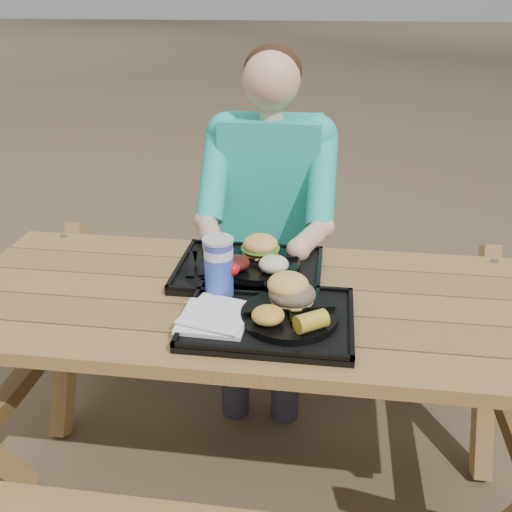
# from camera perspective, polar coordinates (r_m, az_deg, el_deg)

# --- Properties ---
(ground) EXTENTS (60.00, 60.00, 0.00)m
(ground) POSITION_cam_1_polar(r_m,az_deg,el_deg) (2.15, -0.00, -21.76)
(ground) COLOR #999999
(ground) RESTS_ON ground
(picnic_table) EXTENTS (1.80, 1.49, 0.75)m
(picnic_table) POSITION_cam_1_polar(r_m,az_deg,el_deg) (1.89, -0.00, -13.99)
(picnic_table) COLOR #999999
(picnic_table) RESTS_ON ground
(tray_near) EXTENTS (0.45, 0.35, 0.02)m
(tray_near) POSITION_cam_1_polar(r_m,az_deg,el_deg) (1.54, 1.31, -6.39)
(tray_near) COLOR black
(tray_near) RESTS_ON picnic_table
(tray_far) EXTENTS (0.45, 0.35, 0.02)m
(tray_far) POSITION_cam_1_polar(r_m,az_deg,el_deg) (1.80, -0.67, -1.49)
(tray_far) COLOR black
(tray_far) RESTS_ON picnic_table
(plate_near) EXTENTS (0.26, 0.26, 0.02)m
(plate_near) POSITION_cam_1_polar(r_m,az_deg,el_deg) (1.52, 3.36, -5.98)
(plate_near) COLOR black
(plate_near) RESTS_ON tray_near
(plate_far) EXTENTS (0.26, 0.26, 0.02)m
(plate_far) POSITION_cam_1_polar(r_m,az_deg,el_deg) (1.79, 0.32, -0.83)
(plate_far) COLOR black
(plate_far) RESTS_ON tray_far
(napkin_stack) EXTENTS (0.18, 0.18, 0.02)m
(napkin_stack) POSITION_cam_1_polar(r_m,az_deg,el_deg) (1.52, -4.24, -6.09)
(napkin_stack) COLOR white
(napkin_stack) RESTS_ON tray_near
(soda_cup) EXTENTS (0.08, 0.08, 0.16)m
(soda_cup) POSITION_cam_1_polar(r_m,az_deg,el_deg) (1.61, -3.73, -1.25)
(soda_cup) COLOR blue
(soda_cup) RESTS_ON tray_near
(condiment_bbq) EXTENTS (0.05, 0.05, 0.03)m
(condiment_bbq) POSITION_cam_1_polar(r_m,az_deg,el_deg) (1.64, 1.75, -3.27)
(condiment_bbq) COLOR black
(condiment_bbq) RESTS_ON tray_near
(condiment_mustard) EXTENTS (0.05, 0.05, 0.03)m
(condiment_mustard) POSITION_cam_1_polar(r_m,az_deg,el_deg) (1.63, 3.77, -3.47)
(condiment_mustard) COLOR yellow
(condiment_mustard) RESTS_ON tray_near
(sandwich) EXTENTS (0.12, 0.12, 0.12)m
(sandwich) POSITION_cam_1_polar(r_m,az_deg,el_deg) (1.54, 3.66, -2.59)
(sandwich) COLOR #EDBD53
(sandwich) RESTS_ON plate_near
(mac_cheese) EXTENTS (0.09, 0.09, 0.04)m
(mac_cheese) POSITION_cam_1_polar(r_m,az_deg,el_deg) (1.46, 1.21, -5.94)
(mac_cheese) COLOR gold
(mac_cheese) RESTS_ON plate_near
(corn_cob) EXTENTS (0.11, 0.11, 0.05)m
(corn_cob) POSITION_cam_1_polar(r_m,az_deg,el_deg) (1.44, 5.54, -6.52)
(corn_cob) COLOR gold
(corn_cob) RESTS_ON plate_near
(cutlery_far) EXTENTS (0.09, 0.18, 0.01)m
(cutlery_far) POSITION_cam_1_polar(r_m,az_deg,el_deg) (1.83, -5.60, -0.71)
(cutlery_far) COLOR black
(cutlery_far) RESTS_ON tray_far
(burger) EXTENTS (0.12, 0.12, 0.10)m
(burger) POSITION_cam_1_polar(r_m,az_deg,el_deg) (1.81, 0.44, 1.60)
(burger) COLOR #F1AF55
(burger) RESTS_ON plate_far
(baked_beans) EXTENTS (0.09, 0.09, 0.04)m
(baked_beans) POSITION_cam_1_polar(r_m,az_deg,el_deg) (1.73, -2.14, -0.72)
(baked_beans) COLOR #4B120F
(baked_beans) RESTS_ON plate_far
(potato_salad) EXTENTS (0.09, 0.09, 0.05)m
(potato_salad) POSITION_cam_1_polar(r_m,az_deg,el_deg) (1.71, 1.78, -0.84)
(potato_salad) COLOR #E9E4C6
(potato_salad) RESTS_ON plate_far
(diner) EXTENTS (0.48, 0.84, 1.28)m
(diner) POSITION_cam_1_polar(r_m,az_deg,el_deg) (2.32, 1.40, 1.63)
(diner) COLOR teal
(diner) RESTS_ON ground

